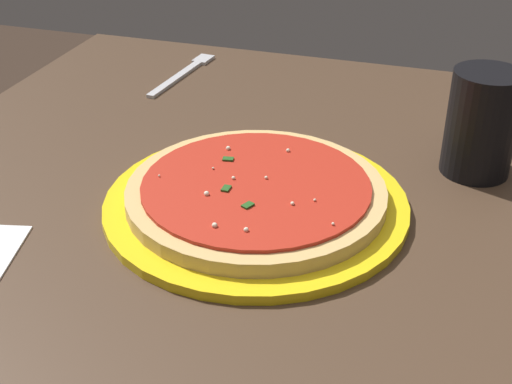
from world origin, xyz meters
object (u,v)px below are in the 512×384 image
cup_tall_drink (482,123)px  fork (185,72)px  serving_plate (256,204)px  pizza (256,192)px

cup_tall_drink → fork: cup_tall_drink is taller
serving_plate → cup_tall_drink: 0.27m
pizza → fork: 0.41m
serving_plate → pizza: (0.00, -0.00, 0.01)m
serving_plate → pizza: 0.01m
cup_tall_drink → serving_plate: bearing=-54.4°
serving_plate → fork: 0.41m
serving_plate → fork: size_ratio=1.74×
serving_plate → fork: serving_plate is taller
cup_tall_drink → fork: 0.48m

